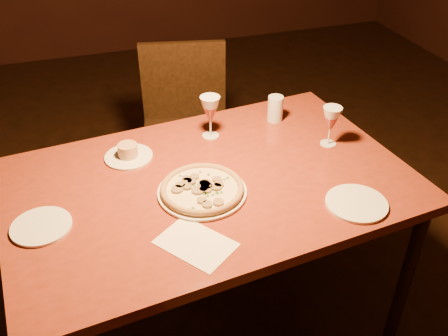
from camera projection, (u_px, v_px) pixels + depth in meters
name	position (u px, v px, depth m)	size (l,w,h in m)	color
floor	(231.00, 316.00, 2.35)	(7.00, 7.00, 0.00)	black
dining_table	(210.00, 195.00, 1.92)	(1.59, 1.11, 0.81)	maroon
chair_far	(186.00, 124.00, 2.75)	(0.55, 0.55, 0.96)	black
pizza_plate	(202.00, 189.00, 1.80)	(0.32, 0.32, 0.04)	white
ramekin_saucer	(128.00, 153.00, 1.99)	(0.19, 0.19, 0.06)	white
wine_glass_far	(210.00, 117.00, 2.09)	(0.08, 0.08, 0.19)	#A34644
wine_glass_right	(330.00, 126.00, 2.04)	(0.08, 0.08, 0.17)	#A34644
water_tumbler	(275.00, 109.00, 2.23)	(0.07, 0.07, 0.11)	silver
side_plate_left	(41.00, 226.00, 1.65)	(0.20, 0.20, 0.01)	white
side_plate_near	(357.00, 203.00, 1.75)	(0.22, 0.22, 0.01)	white
menu_card	(196.00, 243.00, 1.59)	(0.16, 0.24, 0.00)	white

